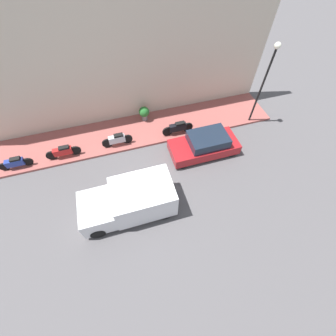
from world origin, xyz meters
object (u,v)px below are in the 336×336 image
at_px(delivery_van, 129,201).
at_px(motorcycle_blue, 15,163).
at_px(motorcycle_red, 63,152).
at_px(scooter_silver, 117,139).
at_px(streetlamp, 267,74).
at_px(potted_plant, 144,113).
at_px(motorcycle_black, 178,128).
at_px(parked_car, 205,145).

bearing_deg(delivery_van, motorcycle_blue, 52.40).
height_order(delivery_van, motorcycle_red, delivery_van).
bearing_deg(scooter_silver, streetlamp, -91.85).
xyz_separation_m(motorcycle_red, streetlamp, (-0.25, -12.14, 2.93)).
distance_m(motorcycle_red, streetlamp, 12.49).
bearing_deg(delivery_van, potted_plant, -18.94).
bearing_deg(streetlamp, scooter_silver, 88.15).
relative_size(motorcycle_black, motorcycle_red, 1.02).
distance_m(motorcycle_blue, streetlamp, 15.07).
bearing_deg(parked_car, scooter_silver, 68.47).
height_order(delivery_van, streetlamp, streetlamp).
bearing_deg(motorcycle_black, scooter_silver, 88.61).
height_order(streetlamp, potted_plant, streetlamp).
height_order(motorcycle_black, potted_plant, potted_plant).
relative_size(scooter_silver, potted_plant, 1.88).
relative_size(motorcycle_red, scooter_silver, 1.06).
xyz_separation_m(parked_car, delivery_van, (-2.58, 5.01, 0.28)).
height_order(motorcycle_red, motorcycle_blue, motorcycle_red).
bearing_deg(delivery_van, scooter_silver, -0.81).
distance_m(motorcycle_black, motorcycle_red, 7.05).
bearing_deg(motorcycle_blue, potted_plant, -76.56).
distance_m(motorcycle_black, potted_plant, 2.58).
bearing_deg(streetlamp, delivery_van, 115.19).
bearing_deg(motorcycle_black, delivery_van, 138.47).
distance_m(scooter_silver, motorcycle_blue, 5.82).
xyz_separation_m(delivery_van, motorcycle_black, (4.44, -3.93, -0.31)).
relative_size(parked_car, delivery_van, 0.90).
height_order(scooter_silver, motorcycle_blue, scooter_silver).
distance_m(delivery_van, potted_plant, 6.69).
distance_m(motorcycle_red, motorcycle_blue, 2.63).
distance_m(scooter_silver, potted_plant, 2.77).
bearing_deg(streetlamp, potted_plant, 73.05).
bearing_deg(motorcycle_blue, motorcycle_black, -89.98).
distance_m(motorcycle_red, potted_plant, 5.61).
bearing_deg(motorcycle_red, motorcycle_black, -90.44).
relative_size(scooter_silver, motorcycle_blue, 1.03).
height_order(motorcycle_black, motorcycle_blue, motorcycle_black).
bearing_deg(motorcycle_red, motorcycle_blue, 91.25).
relative_size(scooter_silver, streetlamp, 0.36).
distance_m(parked_car, delivery_van, 5.64).
relative_size(streetlamp, potted_plant, 5.16).
distance_m(parked_car, streetlamp, 5.20).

